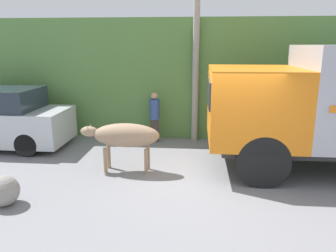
% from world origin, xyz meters
% --- Properties ---
extents(ground_plane, '(60.00, 60.00, 0.00)m').
position_xyz_m(ground_plane, '(0.00, 0.00, 0.00)').
color(ground_plane, gray).
extents(hillside_embankment, '(32.00, 5.93, 3.89)m').
position_xyz_m(hillside_embankment, '(0.00, 6.41, 1.94)').
color(hillside_embankment, '#568442').
rests_on(hillside_embankment, ground_plane).
extents(building_backdrop, '(5.34, 2.70, 3.25)m').
position_xyz_m(building_backdrop, '(-4.28, 4.85, 1.64)').
color(building_backdrop, '#8CC69E').
rests_on(building_backdrop, ground_plane).
extents(brown_cow, '(1.95, 0.58, 1.22)m').
position_xyz_m(brown_cow, '(-2.26, 0.40, 0.91)').
color(brown_cow, '#9E7F60').
rests_on(brown_cow, ground_plane).
extents(pedestrian_on_hill, '(0.36, 0.36, 1.60)m').
position_xyz_m(pedestrian_on_hill, '(-1.86, 2.99, 0.88)').
color(pedestrian_on_hill, '#38332D').
rests_on(pedestrian_on_hill, ground_plane).
extents(utility_pole, '(0.90, 0.20, 6.41)m').
position_xyz_m(utility_pole, '(-0.59, 3.29, 3.33)').
color(utility_pole, '#9E998E').
rests_on(utility_pole, ground_plane).
extents(roadside_rock, '(0.60, 0.60, 0.60)m').
position_xyz_m(roadside_rock, '(-4.24, -1.57, 0.30)').
color(roadside_rock, gray).
rests_on(roadside_rock, ground_plane).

